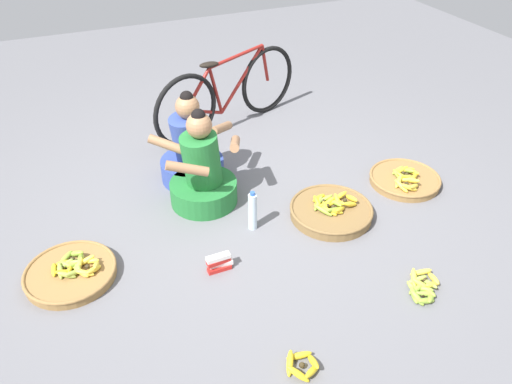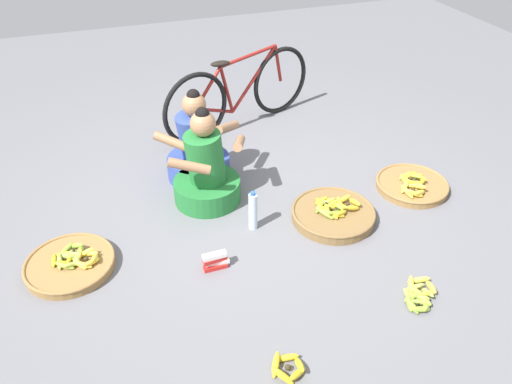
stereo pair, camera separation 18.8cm
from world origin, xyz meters
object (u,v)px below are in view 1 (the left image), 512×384
(loose_bananas_back_center, at_px, (302,365))
(packet_carton_stack, at_px, (219,262))
(banana_basket_mid_left, at_px, (405,179))
(water_bottle, at_px, (253,211))
(vendor_woman_front, at_px, (203,174))
(vendor_woman_behind, at_px, (191,152))
(bicycle_leaning, at_px, (229,93))
(banana_basket_mid_right, at_px, (71,272))
(banana_basket_back_right, at_px, (331,210))
(loose_bananas_front_center, at_px, (423,287))

(loose_bananas_back_center, bearing_deg, packet_carton_stack, 99.74)
(banana_basket_mid_left, bearing_deg, loose_bananas_back_center, -141.71)
(banana_basket_mid_left, relative_size, water_bottle, 1.81)
(vendor_woman_front, relative_size, vendor_woman_behind, 1.01)
(bicycle_leaning, bearing_deg, vendor_woman_behind, -129.25)
(banana_basket_mid_right, relative_size, banana_basket_mid_left, 1.02)
(banana_basket_back_right, bearing_deg, banana_basket_mid_right, 177.19)
(banana_basket_back_right, xyz_separation_m, banana_basket_mid_left, (0.78, 0.14, -0.01))
(vendor_woman_front, distance_m, water_bottle, 0.51)
(vendor_woman_front, height_order, loose_bananas_back_center, vendor_woman_front)
(packet_carton_stack, bearing_deg, water_bottle, 40.35)
(banana_basket_back_right, relative_size, banana_basket_mid_left, 1.08)
(loose_bananas_front_center, distance_m, packet_carton_stack, 1.31)
(loose_bananas_back_center, xyz_separation_m, loose_bananas_front_center, (0.97, 0.22, -0.00))
(banana_basket_mid_left, xyz_separation_m, water_bottle, (-1.38, -0.05, 0.11))
(packet_carton_stack, bearing_deg, banana_basket_mid_left, 11.62)
(banana_basket_mid_right, bearing_deg, water_bottle, 0.24)
(vendor_woman_front, xyz_separation_m, banana_basket_mid_left, (1.60, -0.41, -0.21))
(packet_carton_stack, bearing_deg, loose_bananas_front_center, -31.45)
(vendor_woman_behind, height_order, banana_basket_mid_right, vendor_woman_behind)
(banana_basket_back_right, bearing_deg, packet_carton_stack, -167.44)
(banana_basket_mid_right, distance_m, banana_basket_mid_left, 2.66)
(bicycle_leaning, height_order, loose_bananas_front_center, bicycle_leaning)
(vendor_woman_behind, bearing_deg, banana_basket_mid_left, -25.46)
(vendor_woman_behind, bearing_deg, banana_basket_mid_right, -143.16)
(loose_bananas_front_center, bearing_deg, loose_bananas_back_center, -167.43)
(banana_basket_mid_left, height_order, loose_bananas_back_center, banana_basket_mid_left)
(vendor_woman_behind, height_order, banana_basket_back_right, vendor_woman_behind)
(vendor_woman_front, bearing_deg, vendor_woman_behind, 87.41)
(loose_bananas_front_center, distance_m, water_bottle, 1.26)
(bicycle_leaning, bearing_deg, vendor_woman_front, -119.62)
(bicycle_leaning, distance_m, banana_basket_mid_right, 2.30)
(vendor_woman_front, xyz_separation_m, water_bottle, (0.22, -0.45, -0.10))
(banana_basket_back_right, bearing_deg, banana_basket_mid_left, 10.45)
(bicycle_leaning, xyz_separation_m, banana_basket_mid_left, (0.98, -1.49, -0.32))
(vendor_woman_behind, xyz_separation_m, banana_basket_mid_left, (1.59, -0.76, -0.21))
(banana_basket_mid_right, bearing_deg, banana_basket_mid_left, 1.11)
(vendor_woman_front, relative_size, bicycle_leaning, 0.49)
(vendor_woman_front, relative_size, banana_basket_back_right, 1.27)
(banana_basket_back_right, height_order, loose_bananas_back_center, banana_basket_back_right)
(loose_bananas_back_center, bearing_deg, water_bottle, 79.95)
(loose_bananas_front_center, bearing_deg, bicycle_leaning, 97.91)
(vendor_woman_behind, xyz_separation_m, banana_basket_back_right, (0.81, -0.90, -0.20))
(bicycle_leaning, bearing_deg, water_bottle, -104.47)
(packet_carton_stack, bearing_deg, loose_bananas_back_center, -80.26)
(vendor_woman_behind, bearing_deg, loose_bananas_back_center, -90.28)
(vendor_woman_front, bearing_deg, loose_bananas_front_center, -56.20)
(vendor_woman_front, xyz_separation_m, loose_bananas_back_center, (0.01, -1.67, -0.22))
(banana_basket_mid_right, height_order, banana_basket_mid_left, banana_basket_mid_left)
(banana_basket_mid_left, relative_size, loose_bananas_back_center, 2.66)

